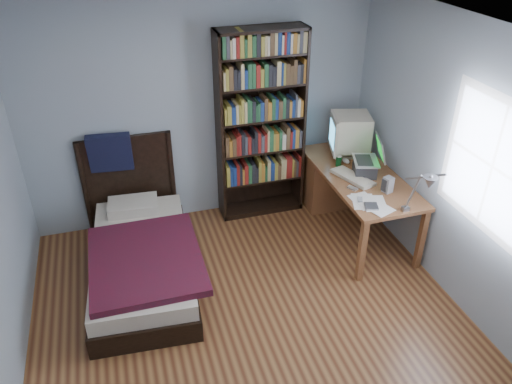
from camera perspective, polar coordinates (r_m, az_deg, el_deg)
room at (r=3.68m, az=0.63°, el=-2.70°), size 4.20×4.24×2.50m
desk at (r=5.92m, az=9.48°, el=1.46°), size 0.75×1.64×0.73m
crt_monitor at (r=5.68m, az=10.55°, el=6.70°), size 0.52×0.48×0.49m
laptop at (r=5.38m, az=12.54°, el=3.09°), size 0.42×0.39×0.40m
desk_lamp at (r=4.32m, az=18.88°, el=0.76°), size 0.24×0.54×0.63m
keyboard at (r=5.30m, az=10.99°, el=1.66°), size 0.35×0.53×0.05m
speaker at (r=5.11m, az=14.85°, el=0.81°), size 0.10×0.10×0.17m
soda_can at (r=5.51m, az=9.44°, el=3.51°), size 0.06×0.06×0.12m
mouse at (r=5.62m, az=10.25°, el=3.53°), size 0.07×0.12×0.04m
phone_silver at (r=5.12m, az=10.97°, el=0.44°), size 0.09×0.12×0.02m
phone_grey at (r=4.94m, az=11.81°, el=-0.86°), size 0.08×0.10×0.02m
external_drive at (r=4.85m, az=13.02°, el=-1.65°), size 0.15×0.15×0.03m
bookshelf at (r=5.55m, az=0.56°, el=7.48°), size 0.97×0.30×2.15m
bed at (r=5.07m, az=-13.03°, el=-6.71°), size 1.08×2.06×1.16m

